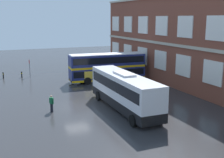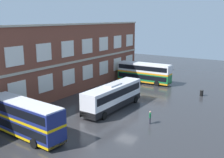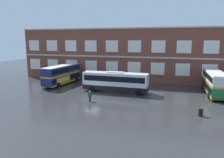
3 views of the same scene
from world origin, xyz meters
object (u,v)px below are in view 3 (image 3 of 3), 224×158
object	(u,v)px
double_decker_middle	(215,82)
waiting_passenger	(90,95)
station_litter_bin	(201,112)
touring_coach	(115,82)
double_decker_near	(62,74)

from	to	relation	value
double_decker_middle	waiting_passenger	xyz separation A→B (m)	(-19.36, -10.42, -1.22)
double_decker_middle	station_litter_bin	bearing A→B (deg)	-104.67
touring_coach	waiting_passenger	world-z (taller)	touring_coach
double_decker_middle	waiting_passenger	size ratio (longest dim) A/B	6.51
touring_coach	waiting_passenger	bearing A→B (deg)	-107.31
double_decker_middle	touring_coach	world-z (taller)	double_decker_middle
double_decker_near	double_decker_middle	bearing A→B (deg)	0.03
double_decker_near	touring_coach	bearing A→B (deg)	-15.00
touring_coach	station_litter_bin	world-z (taller)	touring_coach
touring_coach	station_litter_bin	xyz separation A→B (m)	(13.91, -9.06, -1.39)
double_decker_middle	touring_coach	size ratio (longest dim) A/B	0.92
waiting_passenger	station_litter_bin	world-z (taller)	waiting_passenger
double_decker_near	station_litter_bin	distance (m)	29.77
double_decker_near	waiting_passenger	bearing A→B (deg)	-43.74
waiting_passenger	double_decker_near	bearing A→B (deg)	136.26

